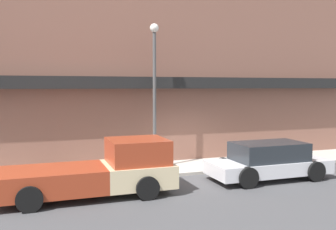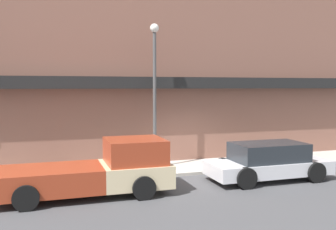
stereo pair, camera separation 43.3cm
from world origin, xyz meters
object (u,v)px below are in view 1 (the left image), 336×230
pickup_truck (100,171)px  street_lamp (154,79)px  parked_car (269,161)px  fire_hydrant (251,156)px

pickup_truck → street_lamp: (2.72, 2.81, 2.99)m
parked_car → street_lamp: (-3.60, 2.81, 3.08)m
parked_car → fire_hydrant: bearing=76.0°
pickup_truck → parked_car: size_ratio=1.19×
street_lamp → pickup_truck: bearing=-134.1°
street_lamp → fire_hydrant: bearing=-8.4°
parked_car → street_lamp: street_lamp is taller
pickup_truck → fire_hydrant: size_ratio=8.82×
fire_hydrant → street_lamp: bearing=171.6°
fire_hydrant → street_lamp: (-4.22, 0.63, 3.34)m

